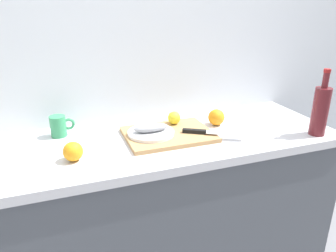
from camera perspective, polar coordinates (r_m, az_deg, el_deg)
The scene contains 11 objects.
back_wall at distance 1.69m, azimuth -10.14°, elevation 12.47°, with size 3.20×0.05×2.50m, color silver.
kitchen_counter at distance 1.71m, azimuth -6.33°, elevation -16.66°, with size 2.00×0.60×0.90m.
cutting_board at distance 1.53m, azimuth 0.00°, elevation -1.40°, with size 0.40×0.30×0.02m, color tan.
white_plate at distance 1.50m, azimuth -3.00°, elevation -1.18°, with size 0.21×0.21×0.01m, color white.
fish_fillet at distance 1.49m, azimuth -3.02°, elevation -0.28°, with size 0.16×0.07×0.04m, color gray.
chef_knife at distance 1.51m, azimuth 6.64°, elevation -1.06°, with size 0.27×0.17×0.02m.
lemon_0 at distance 1.61m, azimuth 1.08°, elevation 1.45°, with size 0.06×0.06×0.06m, color yellow.
wine_bottle at distance 1.67m, azimuth 25.18°, elevation 2.58°, with size 0.07×0.07×0.31m.
coffee_mug_0 at distance 1.60m, azimuth -18.61°, elevation -0.02°, with size 0.11×0.07×0.10m.
orange_1 at distance 1.34m, azimuth -16.34°, elevation -4.32°, with size 0.08×0.08×0.08m, color orange.
orange_2 at distance 1.67m, azimuth 8.48°, elevation 1.54°, with size 0.08×0.08×0.08m, color orange.
Camera 1 is at (-0.28, -1.32, 1.50)m, focal length 34.71 mm.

